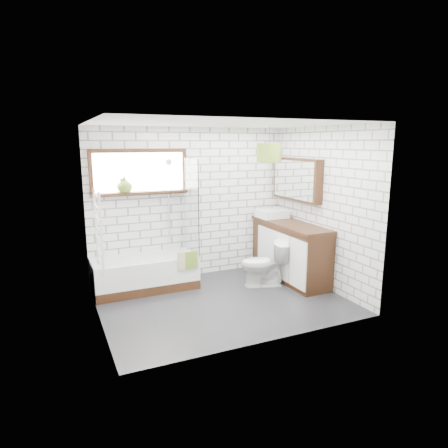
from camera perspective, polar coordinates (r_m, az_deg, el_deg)
name	(u,v)px	position (r m, az deg, el deg)	size (l,w,h in m)	color
floor	(223,301)	(5.88, -0.19, -11.00)	(3.40, 2.60, 0.01)	#232326
ceiling	(223,123)	(5.44, -0.20, 14.22)	(3.40, 2.60, 0.01)	white
wall_back	(191,203)	(6.72, -4.74, 2.94)	(3.40, 0.01, 2.50)	white
wall_front	(271,236)	(4.39, 6.77, -1.72)	(3.40, 0.01, 2.50)	white
wall_left	(94,227)	(5.09, -18.02, -0.38)	(0.01, 2.60, 2.50)	white
wall_right	(322,208)	(6.40, 13.89, 2.21)	(0.01, 2.60, 2.50)	white
window	(140,172)	(6.39, -11.95, 7.25)	(1.52, 0.16, 0.68)	black
towel_radiator	(99,230)	(5.10, -17.48, -0.89)	(0.06, 0.52, 1.00)	white
mirror_cabinet	(297,179)	(6.78, 10.36, 6.28)	(0.16, 1.20, 0.70)	black
shower_riser	(169,199)	(6.54, -7.93, 3.52)	(0.02, 0.02, 1.30)	silver
bathtub	(145,273)	(6.38, -11.21, -6.92)	(1.58, 0.70, 0.51)	white
shower_screen	(191,206)	(6.35, -4.79, 2.53)	(0.02, 0.72, 1.50)	white
towel_green	(191,260)	(6.16, -4.73, -5.11)	(0.20, 0.06, 0.28)	olive
towel_beige	(185,261)	(6.12, -5.61, -5.22)	(0.22, 0.05, 0.28)	tan
vanity	(290,251)	(6.76, 9.39, -3.78)	(0.54, 1.69, 0.97)	black
basin	(272,214)	(7.02, 6.88, 1.48)	(0.48, 0.42, 0.14)	white
tap	(280,210)	(7.09, 8.00, 1.98)	(0.03, 0.03, 0.14)	silver
toilet	(263,264)	(6.40, 5.66, -5.70)	(0.71, 0.40, 0.72)	white
vase_olive	(125,186)	(6.33, -14.01, 5.32)	(0.23, 0.23, 0.24)	olive
vase_dark	(124,187)	(6.33, -14.05, 5.09)	(0.19, 0.19, 0.19)	black
bottle	(123,187)	(6.32, -14.28, 5.16)	(0.07, 0.07, 0.21)	olive
pendant	(269,153)	(6.23, 6.45, 10.09)	(0.38, 0.38, 0.28)	olive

